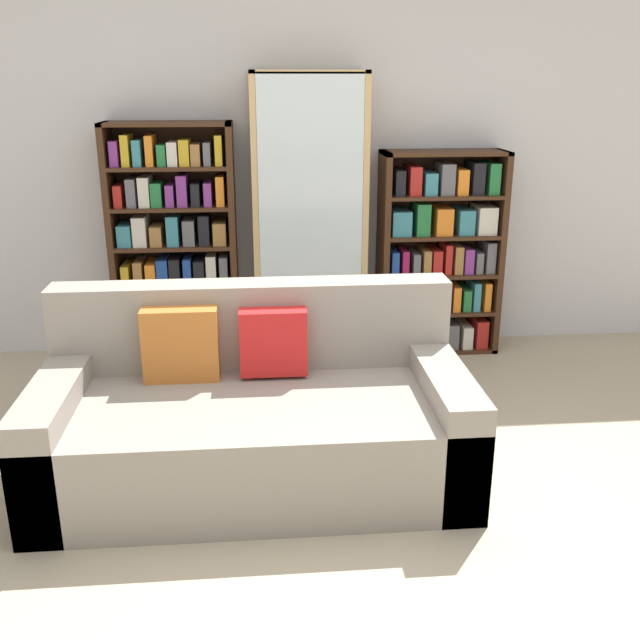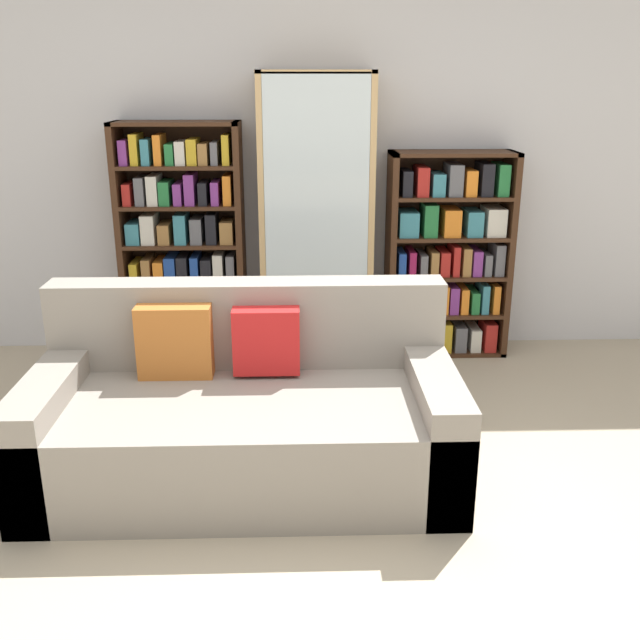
{
  "view_description": "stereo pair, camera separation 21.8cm",
  "coord_description": "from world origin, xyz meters",
  "px_view_note": "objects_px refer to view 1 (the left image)",
  "views": [
    {
      "loc": [
        -0.34,
        -2.43,
        1.82
      ],
      "look_at": [
        0.0,
        1.41,
        0.52
      ],
      "focal_mm": 40.0,
      "sensor_mm": 36.0,
      "label": 1
    },
    {
      "loc": [
        -0.12,
        -2.44,
        1.82
      ],
      "look_at": [
        0.0,
        1.41,
        0.52
      ],
      "focal_mm": 40.0,
      "sensor_mm": 36.0,
      "label": 2
    }
  ],
  "objects_px": {
    "display_cabinet": "(309,220)",
    "wine_bottle": "(398,362)",
    "bookshelf_right": "(440,256)",
    "couch": "(254,417)",
    "bookshelf_left": "(175,248)"
  },
  "relations": [
    {
      "from": "display_cabinet",
      "to": "wine_bottle",
      "type": "height_order",
      "value": "display_cabinet"
    },
    {
      "from": "wine_bottle",
      "to": "bookshelf_left",
      "type": "bearing_deg",
      "value": 155.21
    },
    {
      "from": "display_cabinet",
      "to": "wine_bottle",
      "type": "bearing_deg",
      "value": -51.22
    },
    {
      "from": "couch",
      "to": "wine_bottle",
      "type": "height_order",
      "value": "couch"
    },
    {
      "from": "couch",
      "to": "display_cabinet",
      "type": "relative_size",
      "value": 1.05
    },
    {
      "from": "bookshelf_left",
      "to": "wine_bottle",
      "type": "height_order",
      "value": "bookshelf_left"
    },
    {
      "from": "display_cabinet",
      "to": "bookshelf_right",
      "type": "distance_m",
      "value": 0.94
    },
    {
      "from": "couch",
      "to": "bookshelf_left",
      "type": "xyz_separation_m",
      "value": [
        -0.51,
        1.61,
        0.46
      ]
    },
    {
      "from": "display_cabinet",
      "to": "bookshelf_right",
      "type": "height_order",
      "value": "display_cabinet"
    },
    {
      "from": "bookshelf_left",
      "to": "wine_bottle",
      "type": "distance_m",
      "value": 1.65
    },
    {
      "from": "couch",
      "to": "display_cabinet",
      "type": "bearing_deg",
      "value": 76.5
    },
    {
      "from": "bookshelf_right",
      "to": "wine_bottle",
      "type": "bearing_deg",
      "value": -121.87
    },
    {
      "from": "bookshelf_left",
      "to": "bookshelf_right",
      "type": "distance_m",
      "value": 1.79
    },
    {
      "from": "bookshelf_left",
      "to": "couch",
      "type": "bearing_deg",
      "value": -72.5
    },
    {
      "from": "couch",
      "to": "bookshelf_right",
      "type": "relative_size",
      "value": 1.43
    }
  ]
}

